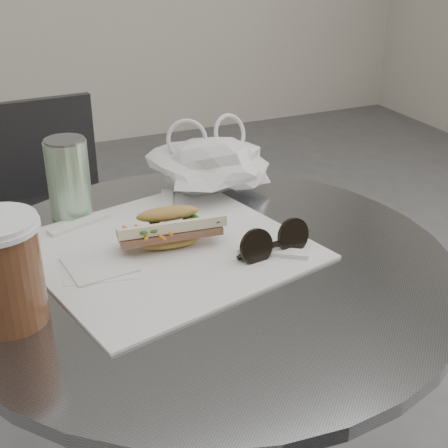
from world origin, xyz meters
name	(u,v)px	position (x,y,z in m)	size (l,w,h in m)	color
cafe_table	(209,399)	(0.00, 0.20, 0.47)	(0.76, 0.76, 0.74)	slate
chair_far	(62,259)	(-0.10, 1.02, 0.34)	(0.40, 0.41, 0.77)	#303032
sandwich_paper	(167,248)	(-0.04, 0.26, 0.74)	(0.40, 0.37, 0.00)	white
banh_mi	(169,229)	(-0.04, 0.26, 0.78)	(0.20, 0.10, 0.07)	tan
iced_coffee	(2,269)	(-0.29, 0.16, 0.82)	(0.11, 0.11, 0.31)	brown
sunglasses	(274,243)	(0.10, 0.17, 0.76)	(0.13, 0.04, 0.06)	black
plastic_bag	(213,168)	(0.11, 0.43, 0.79)	(0.21, 0.16, 0.11)	white
napkin_stack	(100,265)	(-0.15, 0.25, 0.74)	(0.12, 0.12, 0.01)	white
drink_can	(69,178)	(-0.15, 0.45, 0.81)	(0.07, 0.07, 0.14)	#62A560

